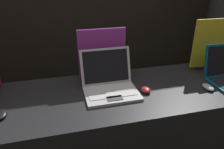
# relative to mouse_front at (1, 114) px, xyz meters

# --- Properties ---
(wall_back) EXTENTS (8.00, 0.05, 2.80)m
(wall_back) POSITION_rel_mouse_front_xyz_m (0.74, 1.63, 0.44)
(wall_back) COLOR black
(wall_back) RESTS_ON ground_plane
(display_counter) EXTENTS (2.35, 0.74, 0.94)m
(display_counter) POSITION_rel_mouse_front_xyz_m (0.74, 0.11, -0.49)
(display_counter) COLOR black
(display_counter) RESTS_ON ground_plane
(mouse_front) EXTENTS (0.07, 0.11, 0.03)m
(mouse_front) POSITION_rel_mouse_front_xyz_m (0.00, 0.00, 0.00)
(mouse_front) COLOR black
(mouse_front) RESTS_ON display_counter
(laptop_middle) EXTENTS (0.39, 0.37, 0.29)m
(laptop_middle) POSITION_rel_mouse_front_xyz_m (0.72, 0.15, 0.05)
(laptop_middle) COLOR #B7B7BC
(laptop_middle) RESTS_ON display_counter
(mouse_middle) EXTENTS (0.07, 0.09, 0.04)m
(mouse_middle) POSITION_rel_mouse_front_xyz_m (0.98, 0.06, 0.00)
(mouse_middle) COLOR maroon
(mouse_middle) RESTS_ON display_counter
(promo_stand_middle) EXTENTS (0.39, 0.07, 0.41)m
(promo_stand_middle) POSITION_rel_mouse_front_xyz_m (0.72, 0.39, 0.18)
(promo_stand_middle) COLOR black
(promo_stand_middle) RESTS_ON display_counter
(mouse_back) EXTENTS (0.06, 0.11, 0.03)m
(mouse_back) POSITION_rel_mouse_front_xyz_m (1.46, -0.02, 0.00)
(mouse_back) COLOR #B2B2B7
(mouse_back) RESTS_ON display_counter
(promo_stand_back) EXTENTS (0.34, 0.07, 0.45)m
(promo_stand_back) POSITION_rel_mouse_front_xyz_m (1.69, 0.34, 0.20)
(promo_stand_back) COLOR black
(promo_stand_back) RESTS_ON display_counter
(person_bystander) EXTENTS (0.32, 0.32, 1.71)m
(person_bystander) POSITION_rel_mouse_front_xyz_m (2.28, 0.96, -0.07)
(person_bystander) COLOR #282833
(person_bystander) RESTS_ON ground_plane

